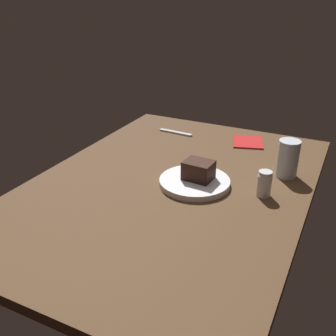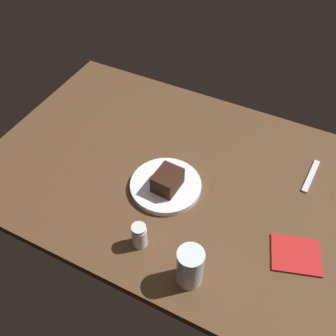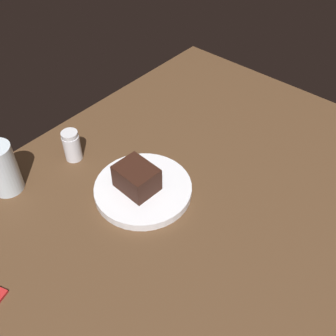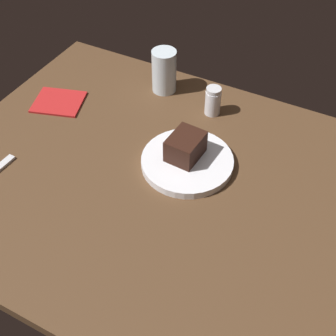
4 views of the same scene
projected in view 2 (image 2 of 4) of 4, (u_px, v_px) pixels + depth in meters
The scene contains 7 objects.
dining_table at pixel (169, 173), 128.29cm from camera, with size 120.00×84.00×3.00cm, color #4C331E.
dessert_plate at pixel (166, 186), 121.30cm from camera, with size 22.32×22.32×1.96cm, color silver.
chocolate_cake_slice at pixel (167, 180), 117.60cm from camera, with size 7.12×8.91×5.96cm, color black.
salt_shaker at pixel (139, 236), 105.55cm from camera, with size 4.25×4.25×8.08cm.
water_glass at pixel (190, 267), 96.82cm from camera, with size 6.94×6.94×12.43cm, color silver.
dessert_spoon at pixel (311, 176), 124.84cm from camera, with size 15.00×1.80×0.70cm, color silver.
folded_napkin at pixel (296, 255), 105.75cm from camera, with size 13.27×11.43×0.60cm, color #B21E1E.
Camera 2 is at (38.05, -76.11, 97.52)cm, focal length 41.48 mm.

